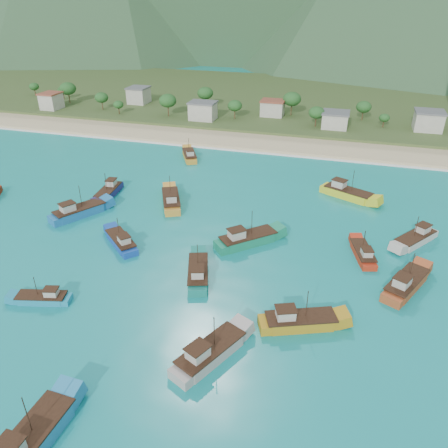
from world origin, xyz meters
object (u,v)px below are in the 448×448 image
(boat_24, at_px, (171,201))
(boat_25, at_px, (190,156))
(boat_0, at_px, (109,192))
(boat_8, at_px, (363,254))
(boat_20, at_px, (43,299))
(boat_15, at_px, (121,242))
(boat_26, at_px, (247,240))
(boat_14, at_px, (299,322))
(boat_22, at_px, (79,212))
(boat_17, at_px, (198,273))
(boat_19, at_px, (347,194))
(boat_21, at_px, (28,445))
(boat_6, at_px, (210,354))
(boat_7, at_px, (406,285))
(boat_11, at_px, (416,239))

(boat_24, relative_size, boat_25, 1.15)
(boat_0, height_order, boat_8, boat_0)
(boat_20, xyz_separation_m, boat_25, (-0.59, 67.91, 0.21))
(boat_15, xyz_separation_m, boat_20, (-3.66, -18.80, -0.17))
(boat_26, bearing_deg, boat_14, -11.49)
(boat_22, bearing_deg, boat_17, 6.59)
(boat_19, relative_size, boat_21, 1.00)
(boat_6, relative_size, boat_22, 0.97)
(boat_0, relative_size, boat_21, 0.85)
(boat_21, bearing_deg, boat_7, 48.37)
(boat_8, relative_size, boat_25, 0.90)
(boat_21, height_order, boat_25, boat_21)
(boat_8, distance_m, boat_22, 58.92)
(boat_26, bearing_deg, boat_21, -57.55)
(boat_15, bearing_deg, boat_14, -68.84)
(boat_7, distance_m, boat_14, 20.75)
(boat_20, relative_size, boat_25, 0.83)
(boat_6, bearing_deg, boat_20, -162.10)
(boat_17, height_order, boat_24, boat_24)
(boat_7, distance_m, boat_19, 35.54)
(boat_7, xyz_separation_m, boat_20, (-54.68, -19.30, -0.33))
(boat_15, height_order, boat_19, boat_19)
(boat_14, height_order, boat_24, boat_24)
(boat_7, height_order, boat_14, boat_7)
(boat_14, xyz_separation_m, boat_20, (-39.20, -5.48, -0.30))
(boat_7, bearing_deg, boat_6, -111.30)
(boat_11, height_order, boat_19, boat_19)
(boat_14, height_order, boat_26, boat_26)
(boat_0, relative_size, boat_11, 1.03)
(boat_8, relative_size, boat_22, 0.78)
(boat_17, bearing_deg, boat_20, -166.62)
(boat_15, distance_m, boat_17, 18.44)
(boat_20, bearing_deg, boat_7, -84.41)
(boat_7, relative_size, boat_8, 1.24)
(boat_22, bearing_deg, boat_19, 55.86)
(boat_11, height_order, boat_20, boat_11)
(boat_21, bearing_deg, boat_0, 114.72)
(boat_8, relative_size, boat_26, 0.83)
(boat_20, bearing_deg, boat_25, -13.36)
(boat_11, bearing_deg, boat_8, 76.59)
(boat_17, distance_m, boat_20, 24.81)
(boat_22, bearing_deg, boat_6, -7.68)
(boat_15, distance_m, boat_22, 16.95)
(boat_15, relative_size, boat_26, 0.83)
(boat_24, bearing_deg, boat_17, -84.49)
(boat_26, bearing_deg, boat_15, -115.96)
(boat_24, xyz_separation_m, boat_26, (20.56, -12.12, 0.04))
(boat_15, bearing_deg, boat_0, 76.45)
(boat_17, xyz_separation_m, boat_25, (-21.75, 54.94, -0.04))
(boat_0, height_order, boat_15, boat_0)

